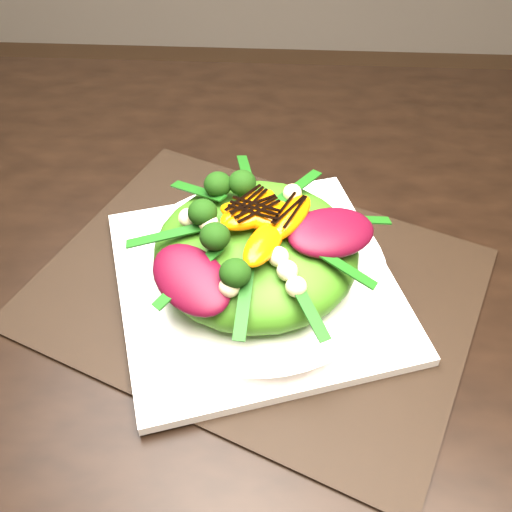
{
  "coord_description": "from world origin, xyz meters",
  "views": [
    {
      "loc": [
        0.01,
        -0.45,
        1.23
      ],
      "look_at": [
        -0.01,
        -0.04,
        0.8
      ],
      "focal_mm": 42.0,
      "sensor_mm": 36.0,
      "label": 1
    }
  ],
  "objects_px": {
    "dining_table": "(268,276)",
    "placemat": "(256,287)",
    "orange_segment": "(241,206)",
    "plate_base": "(256,283)",
    "lettuce_mound": "(256,251)",
    "salad_bowl": "(256,273)"
  },
  "relations": [
    {
      "from": "placemat",
      "to": "orange_segment",
      "type": "relative_size",
      "value": 6.41
    },
    {
      "from": "plate_base",
      "to": "lettuce_mound",
      "type": "height_order",
      "value": "lettuce_mound"
    },
    {
      "from": "lettuce_mound",
      "to": "plate_base",
      "type": "bearing_deg",
      "value": 90.0
    },
    {
      "from": "placemat",
      "to": "salad_bowl",
      "type": "height_order",
      "value": "salad_bowl"
    },
    {
      "from": "placemat",
      "to": "lettuce_mound",
      "type": "relative_size",
      "value": 2.16
    },
    {
      "from": "dining_table",
      "to": "lettuce_mound",
      "type": "height_order",
      "value": "dining_table"
    },
    {
      "from": "orange_segment",
      "to": "placemat",
      "type": "bearing_deg",
      "value": -48.74
    },
    {
      "from": "dining_table",
      "to": "salad_bowl",
      "type": "xyz_separation_m",
      "value": [
        -0.01,
        -0.04,
        0.04
      ]
    },
    {
      "from": "lettuce_mound",
      "to": "placemat",
      "type": "bearing_deg",
      "value": -90.0
    },
    {
      "from": "orange_segment",
      "to": "plate_base",
      "type": "bearing_deg",
      "value": -48.74
    },
    {
      "from": "dining_table",
      "to": "placemat",
      "type": "relative_size",
      "value": 3.65
    },
    {
      "from": "dining_table",
      "to": "plate_base",
      "type": "height_order",
      "value": "dining_table"
    },
    {
      "from": "placemat",
      "to": "lettuce_mound",
      "type": "distance_m",
      "value": 0.05
    },
    {
      "from": "plate_base",
      "to": "orange_segment",
      "type": "relative_size",
      "value": 4.09
    },
    {
      "from": "plate_base",
      "to": "orange_segment",
      "type": "distance_m",
      "value": 0.09
    },
    {
      "from": "plate_base",
      "to": "salad_bowl",
      "type": "height_order",
      "value": "salad_bowl"
    },
    {
      "from": "salad_bowl",
      "to": "orange_segment",
      "type": "height_order",
      "value": "orange_segment"
    },
    {
      "from": "placemat",
      "to": "orange_segment",
      "type": "distance_m",
      "value": 0.1
    },
    {
      "from": "dining_table",
      "to": "orange_segment",
      "type": "distance_m",
      "value": 0.12
    },
    {
      "from": "dining_table",
      "to": "plate_base",
      "type": "bearing_deg",
      "value": -107.38
    },
    {
      "from": "placemat",
      "to": "lettuce_mound",
      "type": "xyz_separation_m",
      "value": [
        0.0,
        0.0,
        0.05
      ]
    },
    {
      "from": "dining_table",
      "to": "lettuce_mound",
      "type": "xyz_separation_m",
      "value": [
        -0.01,
        -0.04,
        0.08
      ]
    }
  ]
}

